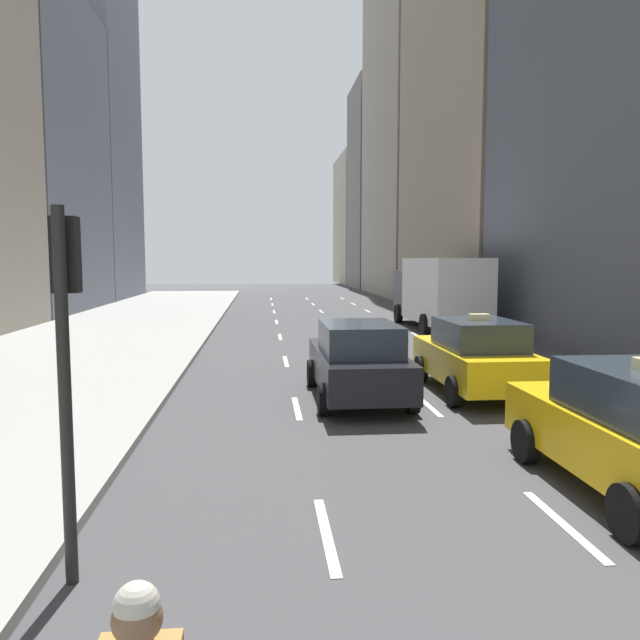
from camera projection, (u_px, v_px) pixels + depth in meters
The scene contains 8 objects.
sidewalk_left at pixel (112, 334), 25.25m from camera, with size 8.00×66.00×0.15m, color gray.
lane_markings at pixel (361, 347), 22.18m from camera, with size 5.72×56.00×0.01m.
building_row_right at pixel (452, 102), 42.06m from camera, with size 6.00×89.67×36.96m.
taxi_second at pixel (475, 356), 14.42m from camera, with size 2.02×4.40×1.87m.
taxi_third at pixel (640, 430), 8.14m from camera, with size 2.02×4.40×1.87m.
sedan_black_near at pixel (358, 360), 13.77m from camera, with size 2.02×4.61×1.72m.
box_truck at pixel (438, 291), 27.32m from camera, with size 2.58×8.40×3.15m.
traffic_light_pole at pixel (66, 334), 5.87m from camera, with size 0.24×0.42×3.60m.
Camera 1 is at (-0.90, 1.24, 3.11)m, focal length 35.00 mm.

